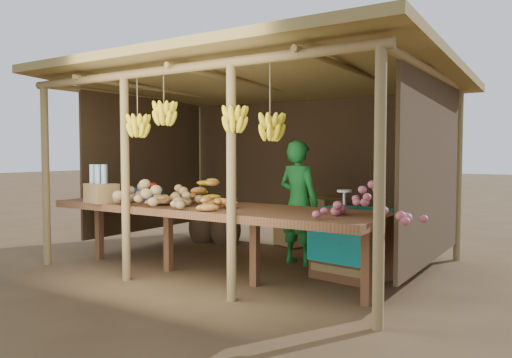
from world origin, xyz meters
The scene contains 13 objects.
ground centered at (0.00, 0.00, 0.00)m, with size 60.00×60.00×0.00m, color brown.
stall_structure centered at (0.03, 0.00, 1.92)m, with size 4.70×3.50×2.43m.
counter centered at (0.00, -0.95, 0.74)m, with size 3.90×1.05×0.80m.
potato_heap centered at (-0.46, -1.26, 0.98)m, with size 1.03×0.62×0.37m, color #92764B, non-canonical shape.
sweet_potato_heap centered at (-0.08, -1.14, 0.98)m, with size 0.92×0.55×0.36m, color #C47E32, non-canonical shape.
onion_heap centered at (1.90, -1.12, 0.98)m, with size 0.86×0.52×0.36m, color #B35766, non-canonical shape.
banana_pile centered at (-0.19, -0.76, 0.97)m, with size 0.59×0.35×0.35m, color yellow, non-canonical shape.
tomato_basin centered at (-1.14, -0.72, 0.88)m, with size 0.39×0.39×0.20m.
bottle_box centered at (-1.26, -1.36, 0.97)m, with size 0.40×0.35×0.44m.
vendor centered at (0.49, 0.20, 0.76)m, with size 0.56×0.37×1.53m, color #1A762E.
tarp_crate centered at (1.32, -0.07, 0.41)m, with size 0.91×0.81×0.99m.
carton_stack centered at (0.18, 1.20, 0.32)m, with size 1.05×0.51×0.72m.
burlap_sacks centered at (-1.26, 0.78, 0.27)m, with size 0.89×0.46×0.63m.
Camera 1 is at (3.38, -5.22, 1.38)m, focal length 35.00 mm.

